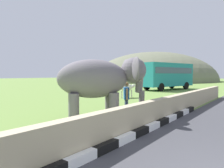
% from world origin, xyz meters
% --- Properties ---
extents(striped_curb, '(16.20, 0.20, 0.24)m').
position_xyz_m(striped_curb, '(-0.35, 3.56, 0.12)').
color(striped_curb, white).
rests_on(striped_curb, ground_plane).
extents(barrier_parapet, '(28.00, 0.36, 1.00)m').
position_xyz_m(barrier_parapet, '(2.00, 3.86, 0.50)').
color(barrier_parapet, tan).
rests_on(barrier_parapet, ground_plane).
extents(elephant, '(3.90, 3.75, 2.80)m').
position_xyz_m(elephant, '(2.94, 6.13, 1.81)').
color(elephant, slate).
rests_on(elephant, ground_plane).
extents(person_handler, '(0.57, 0.50, 1.66)m').
position_xyz_m(person_handler, '(4.36, 5.72, 0.93)').
color(person_handler, navy).
rests_on(person_handler, ground_plane).
extents(bus_teal, '(8.61, 4.59, 3.50)m').
position_xyz_m(bus_teal, '(22.12, 10.93, 2.08)').
color(bus_teal, teal).
rests_on(bus_teal, ground_plane).
extents(cow_near, '(1.92, 0.81, 1.23)m').
position_xyz_m(cow_near, '(10.88, 9.94, 0.87)').
color(cow_near, beige).
rests_on(cow_near, ground_plane).
extents(hill_east, '(44.28, 35.42, 17.67)m').
position_xyz_m(hill_east, '(55.00, 28.05, 0.00)').
color(hill_east, '#656951').
rests_on(hill_east, ground_plane).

